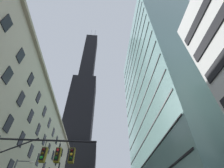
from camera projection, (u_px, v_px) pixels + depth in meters
dark_skyscraper at (78, 125)px, 100.10m from camera, size 24.93×24.93×172.31m
glass_office_midrise at (163, 96)px, 42.66m from camera, size 14.21×34.80×57.20m
traffic_signal_mast at (35, 163)px, 11.26m from camera, size 7.87×0.63×7.23m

